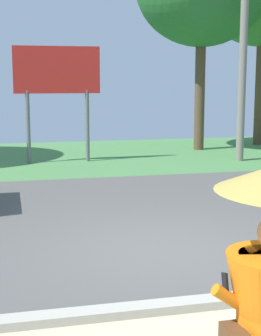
% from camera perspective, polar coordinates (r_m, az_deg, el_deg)
% --- Properties ---
extents(ground_plane, '(40.00, 22.00, 0.20)m').
position_cam_1_polar(ground_plane, '(10.75, -0.69, -4.27)').
color(ground_plane, '#565451').
extents(utility_pole, '(1.80, 0.24, 7.24)m').
position_cam_1_polar(utility_pole, '(16.68, 12.21, 13.81)').
color(utility_pole, gray).
rests_on(utility_pole, ground_plane).
extents(roadside_billboard, '(2.60, 0.12, 3.50)m').
position_cam_1_polar(roadside_billboard, '(16.13, -7.99, 9.63)').
color(roadside_billboard, slate).
rests_on(roadside_billboard, ground_plane).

